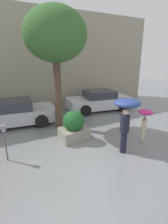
% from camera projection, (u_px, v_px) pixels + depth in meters
% --- Properties ---
extents(ground_plane, '(40.00, 40.00, 0.00)m').
position_uv_depth(ground_plane, '(77.00, 161.00, 5.65)').
color(ground_plane, slate).
extents(building_facade, '(18.00, 0.30, 6.00)m').
position_uv_depth(building_facade, '(27.00, 61.00, 10.19)').
color(building_facade, '#9E937F').
rests_on(building_facade, ground).
extents(planter_box, '(1.08, 0.86, 1.22)m').
position_uv_depth(planter_box, '(74.00, 127.00, 6.96)').
color(planter_box, gray).
rests_on(planter_box, ground).
extents(person_adult, '(0.89, 0.89, 1.90)m').
position_uv_depth(person_adult, '(126.00, 112.00, 5.84)').
color(person_adult, '#1E1E2D').
rests_on(person_adult, ground).
extents(person_child, '(0.59, 0.59, 1.26)m').
position_uv_depth(person_child, '(145.00, 117.00, 6.84)').
color(person_child, beige).
rests_on(person_child, ground).
extents(parked_car_near, '(4.28, 2.33, 1.23)m').
position_uv_depth(parked_car_near, '(12.00, 113.00, 8.53)').
color(parked_car_near, '#B7BCC1').
rests_on(parked_car_near, ground).
extents(parked_car_far, '(4.21, 2.41, 1.23)m').
position_uv_depth(parked_car_far, '(99.00, 101.00, 11.02)').
color(parked_car_far, silver).
rests_on(parked_car_far, ground).
extents(street_tree, '(2.64, 2.64, 5.22)m').
position_uv_depth(street_tree, '(55.00, 36.00, 7.17)').
color(street_tree, brown).
rests_on(street_tree, ground).
extents(parking_meter, '(0.14, 0.14, 1.23)m').
position_uv_depth(parking_meter, '(4.00, 135.00, 5.43)').
color(parking_meter, '#595B60').
rests_on(parking_meter, ground).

